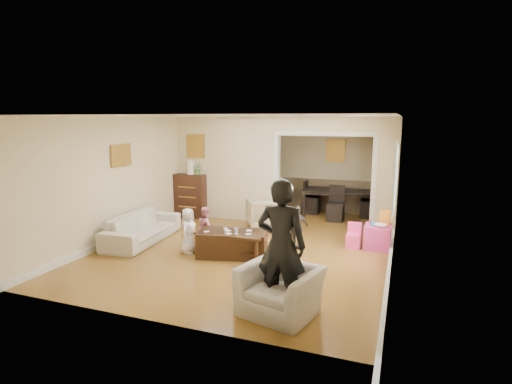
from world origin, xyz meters
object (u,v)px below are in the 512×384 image
at_px(dresser, 192,195).
at_px(coffee_table, 232,244).
at_px(child_toddler, 297,228).
at_px(play_table, 377,237).
at_px(cyan_cup, 373,224).
at_px(armchair_front, 280,290).
at_px(child_kneel_b, 206,227).
at_px(child_kneel_a, 188,231).
at_px(sofa, 142,228).
at_px(table_lamp, 191,167).
at_px(dining_table, 340,203).
at_px(adult_person, 281,246).
at_px(armchair_back, 263,213).
at_px(coffee_cup, 236,230).

height_order(dresser, coffee_table, dresser).
height_order(coffee_table, child_toddler, child_toddler).
relative_size(play_table, cyan_cup, 6.20).
height_order(armchair_front, child_kneel_b, child_kneel_b).
bearing_deg(coffee_table, child_toddler, 35.54).
xyz_separation_m(cyan_cup, child_kneel_a, (-3.28, -1.48, -0.08)).
relative_size(sofa, play_table, 4.09).
relative_size(table_lamp, dining_table, 0.18).
relative_size(armchair_front, child_kneel_a, 1.11).
xyz_separation_m(adult_person, child_kneel_b, (-2.19, 2.10, -0.49)).
relative_size(play_table, child_kneel_b, 0.60).
xyz_separation_m(coffee_table, dining_table, (1.39, 3.97, 0.11)).
height_order(armchair_front, child_toddler, child_toddler).
bearing_deg(dining_table, coffee_table, -114.27).
bearing_deg(child_kneel_a, sofa, 71.58).
xyz_separation_m(armchair_back, child_kneel_a, (-0.71, -2.32, 0.10)).
relative_size(armchair_back, child_kneel_b, 0.90).
distance_m(armchair_front, coffee_cup, 2.31).
bearing_deg(child_kneel_a, adult_person, -128.63).
distance_m(armchair_front, coffee_table, 2.40).
bearing_deg(child_toddler, armchair_back, -103.45).
xyz_separation_m(coffee_table, child_kneel_a, (-0.85, -0.15, 0.20)).
bearing_deg(dining_table, cyan_cup, -73.35).
bearing_deg(sofa, table_lamp, -2.45).
bearing_deg(child_kneel_b, armchair_front, -168.13).
height_order(dresser, adult_person, adult_person).
bearing_deg(child_toddler, coffee_table, -17.90).
bearing_deg(play_table, armchair_back, 163.64).
height_order(sofa, armchair_front, armchair_front).
distance_m(cyan_cup, adult_person, 3.29).
distance_m(table_lamp, cyan_cup, 4.88).
bearing_deg(adult_person, armchair_front, 98.37).
bearing_deg(play_table, table_lamp, 166.88).
bearing_deg(dining_table, sofa, -138.11).
bearing_deg(coffee_cup, dining_table, 72.18).
relative_size(armchair_front, table_lamp, 2.71).
bearing_deg(cyan_cup, armchair_front, -106.25).
bearing_deg(cyan_cup, armchair_back, 162.02).
bearing_deg(child_kneel_b, child_kneel_a, 128.13).
distance_m(play_table, child_kneel_a, 3.72).
bearing_deg(dresser, coffee_table, -48.07).
height_order(armchair_front, coffee_cup, armchair_front).
distance_m(coffee_cup, child_kneel_a, 0.96).
distance_m(coffee_table, adult_person, 2.43).
bearing_deg(dresser, child_kneel_a, -62.26).
xyz_separation_m(sofa, coffee_table, (2.14, -0.20, -0.06)).
xyz_separation_m(table_lamp, child_toddler, (3.29, -1.75, -0.86)).
height_order(armchair_front, dining_table, dining_table).
xyz_separation_m(dresser, child_kneel_a, (1.39, -2.65, -0.12)).
relative_size(dresser, play_table, 2.28).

